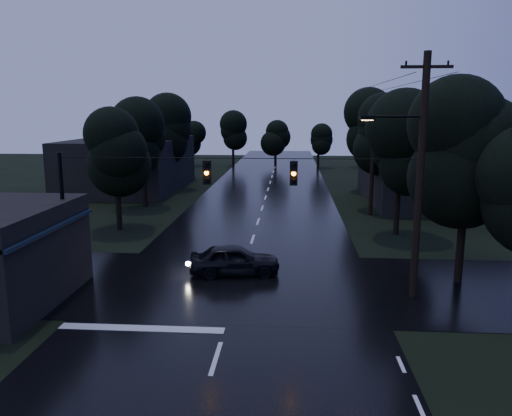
# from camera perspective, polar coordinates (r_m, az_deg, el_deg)

# --- Properties ---
(main_road) EXTENTS (12.00, 120.00, 0.02)m
(main_road) POSITION_cam_1_polar(r_m,az_deg,el_deg) (40.25, 0.72, -0.05)
(main_road) COLOR black
(main_road) RESTS_ON ground
(cross_street) EXTENTS (60.00, 9.00, 0.02)m
(cross_street) POSITION_cam_1_polar(r_m,az_deg,el_deg) (22.90, -1.96, -8.66)
(cross_street) COLOR black
(cross_street) RESTS_ON ground
(building_far_right) EXTENTS (10.00, 14.00, 4.40)m
(building_far_right) POSITION_cam_1_polar(r_m,az_deg,el_deg) (45.33, 19.03, 3.41)
(building_far_right) COLOR black
(building_far_right) RESTS_ON ground
(building_far_left) EXTENTS (10.00, 16.00, 5.00)m
(building_far_left) POSITION_cam_1_polar(r_m,az_deg,el_deg) (52.32, -14.16, 4.94)
(building_far_left) COLOR black
(building_far_left) RESTS_ON ground
(utility_pole_main) EXTENTS (3.50, 0.30, 10.00)m
(utility_pole_main) POSITION_cam_1_polar(r_m,az_deg,el_deg) (21.21, 18.02, 3.85)
(utility_pole_main) COLOR black
(utility_pole_main) RESTS_ON ground
(utility_pole_far) EXTENTS (2.00, 0.30, 7.50)m
(utility_pole_far) POSITION_cam_1_polar(r_m,az_deg,el_deg) (38.11, 13.15, 4.94)
(utility_pole_far) COLOR black
(utility_pole_far) RESTS_ON ground
(anchor_pole_left) EXTENTS (0.18, 0.18, 6.00)m
(anchor_pole_left) POSITION_cam_1_polar(r_m,az_deg,el_deg) (23.15, -21.08, -1.47)
(anchor_pole_left) COLOR black
(anchor_pole_left) RESTS_ON ground
(span_signals) EXTENTS (15.00, 0.37, 1.12)m
(span_signals) POSITION_cam_1_polar(r_m,az_deg,el_deg) (20.66, -0.80, 4.16)
(span_signals) COLOR black
(span_signals) RESTS_ON ground
(tree_corner_near) EXTENTS (4.48, 4.48, 9.44)m
(tree_corner_near) POSITION_cam_1_polar(r_m,az_deg,el_deg) (23.79, 23.07, 6.01)
(tree_corner_near) COLOR black
(tree_corner_near) RESTS_ON ground
(tree_left_a) EXTENTS (3.92, 3.92, 8.26)m
(tree_left_a) POSITION_cam_1_polar(r_m,az_deg,el_deg) (33.50, -15.76, 6.37)
(tree_left_a) COLOR black
(tree_left_a) RESTS_ON ground
(tree_left_b) EXTENTS (4.20, 4.20, 8.85)m
(tree_left_b) POSITION_cam_1_polar(r_m,az_deg,el_deg) (41.25, -12.83, 7.81)
(tree_left_b) COLOR black
(tree_left_b) RESTS_ON ground
(tree_left_c) EXTENTS (4.48, 4.48, 9.44)m
(tree_left_c) POSITION_cam_1_polar(r_m,az_deg,el_deg) (51.03, -10.24, 8.89)
(tree_left_c) COLOR black
(tree_left_c) RESTS_ON ground
(tree_right_a) EXTENTS (4.20, 4.20, 8.85)m
(tree_right_a) POSITION_cam_1_polar(r_m,az_deg,el_deg) (32.22, 16.18, 6.85)
(tree_right_a) COLOR black
(tree_right_a) RESTS_ON ground
(tree_right_b) EXTENTS (4.48, 4.48, 9.44)m
(tree_right_b) POSITION_cam_1_polar(r_m,az_deg,el_deg) (40.15, 14.69, 8.19)
(tree_right_b) COLOR black
(tree_right_b) RESTS_ON ground
(tree_right_c) EXTENTS (4.76, 4.76, 10.03)m
(tree_right_c) POSITION_cam_1_polar(r_m,az_deg,el_deg) (50.09, 13.31, 9.16)
(tree_right_c) COLOR black
(tree_right_c) RESTS_ON ground
(car) EXTENTS (4.51, 2.36, 1.46)m
(car) POSITION_cam_1_polar(r_m,az_deg,el_deg) (23.98, -2.47, -5.91)
(car) COLOR black
(car) RESTS_ON ground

